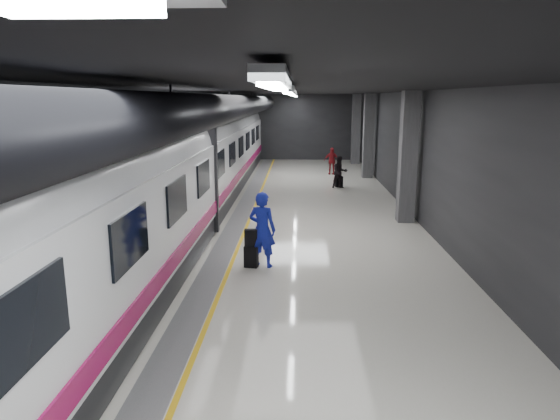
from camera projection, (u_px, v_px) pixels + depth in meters
ground at (273, 235)px, 15.84m from camera, size 40.00×40.00×0.00m
platform_hall at (265, 121)px, 16.01m from camera, size 10.02×40.02×4.51m
train at (169, 170)px, 15.51m from camera, size 3.05×38.00×4.05m
traveler_main at (262, 230)px, 12.71m from camera, size 0.82×0.66×1.96m
suitcase_main at (251, 257)px, 12.80m from camera, size 0.38×0.28×0.56m
shoulder_bag at (251, 238)px, 12.71m from camera, size 0.33×0.18×0.44m
traveler_far_a at (340, 172)px, 23.93m from camera, size 0.90×0.79×1.56m
traveler_far_b at (332, 161)px, 28.36m from camera, size 0.94×0.53×1.52m
suitcase_far at (339, 181)px, 24.41m from camera, size 0.41×0.33×0.53m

